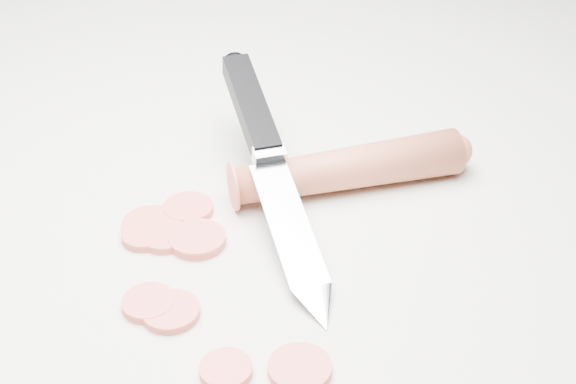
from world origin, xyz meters
The scene contains 12 objects.
ground centered at (0.00, 0.00, 0.00)m, with size 2.40×2.40×0.00m, color silver.
carrot centered at (0.03, 0.07, 0.02)m, with size 0.03×0.03×0.17m, color #B95336.
carrot_slice_0 centered at (-0.05, -0.05, 0.00)m, with size 0.03×0.03×0.01m, color #E55748.
carrot_slice_1 centered at (-0.01, -0.11, 0.00)m, with size 0.03×0.03×0.01m, color #E55748.
carrot_slice_2 centered at (-0.03, -0.04, 0.00)m, with size 0.04×0.04×0.01m, color #E55748.
carrot_slice_3 centered at (0.00, -0.11, 0.00)m, with size 0.04×0.04×0.01m, color #E55748.
carrot_slice_4 centered at (0.09, -0.10, 0.00)m, with size 0.04×0.04×0.01m, color #E55748.
carrot_slice_5 centered at (-0.06, -0.05, 0.00)m, with size 0.04×0.04×0.01m, color #E55748.
carrot_slice_6 centered at (0.06, -0.13, 0.00)m, with size 0.03×0.03×0.01m, color #E55748.
carrot_slice_7 centered at (-0.06, -0.06, 0.00)m, with size 0.03×0.03×0.01m, color #E55748.
carrot_slice_8 centered at (-0.05, -0.02, 0.00)m, with size 0.04×0.04×0.01m, color #E55748.
kitchen_knife centered at (0.00, 0.02, 0.04)m, with size 0.21×0.19×0.07m, color silver, non-canonical shape.
Camera 1 is at (0.26, -0.37, 0.34)m, focal length 50.00 mm.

